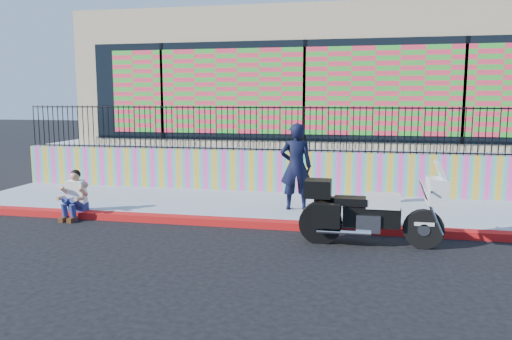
# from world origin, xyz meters

# --- Properties ---
(ground) EXTENTS (90.00, 90.00, 0.00)m
(ground) POSITION_xyz_m (0.00, 0.00, 0.00)
(ground) COLOR black
(ground) RESTS_ON ground
(red_curb) EXTENTS (16.00, 0.30, 0.15)m
(red_curb) POSITION_xyz_m (0.00, 0.00, 0.07)
(red_curb) COLOR red
(red_curb) RESTS_ON ground
(sidewalk) EXTENTS (16.00, 3.00, 0.15)m
(sidewalk) POSITION_xyz_m (0.00, 1.65, 0.07)
(sidewalk) COLOR #99A3B8
(sidewalk) RESTS_ON ground
(mural_wall) EXTENTS (16.00, 0.20, 1.10)m
(mural_wall) POSITION_xyz_m (0.00, 3.25, 0.70)
(mural_wall) COLOR #FB42AA
(mural_wall) RESTS_ON sidewalk
(metal_fence) EXTENTS (15.80, 0.04, 1.20)m
(metal_fence) POSITION_xyz_m (0.00, 3.25, 1.85)
(metal_fence) COLOR black
(metal_fence) RESTS_ON mural_wall
(elevated_platform) EXTENTS (16.00, 10.00, 1.25)m
(elevated_platform) POSITION_xyz_m (0.00, 8.35, 0.62)
(elevated_platform) COLOR #99A3B8
(elevated_platform) RESTS_ON ground
(storefront_building) EXTENTS (14.00, 8.06, 4.00)m
(storefront_building) POSITION_xyz_m (0.00, 8.13, 3.25)
(storefront_building) COLOR tan
(storefront_building) RESTS_ON elevated_platform
(police_motorcycle) EXTENTS (2.53, 0.84, 1.57)m
(police_motorcycle) POSITION_xyz_m (1.74, -0.85, 0.66)
(police_motorcycle) COLOR black
(police_motorcycle) RESTS_ON ground
(police_officer) EXTENTS (0.78, 0.58, 1.96)m
(police_officer) POSITION_xyz_m (0.16, 1.18, 1.13)
(police_officer) COLOR black
(police_officer) RESTS_ON sidewalk
(seated_man) EXTENTS (0.54, 0.71, 1.06)m
(seated_man) POSITION_xyz_m (-4.61, -0.14, 0.45)
(seated_man) COLOR navy
(seated_man) RESTS_ON ground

